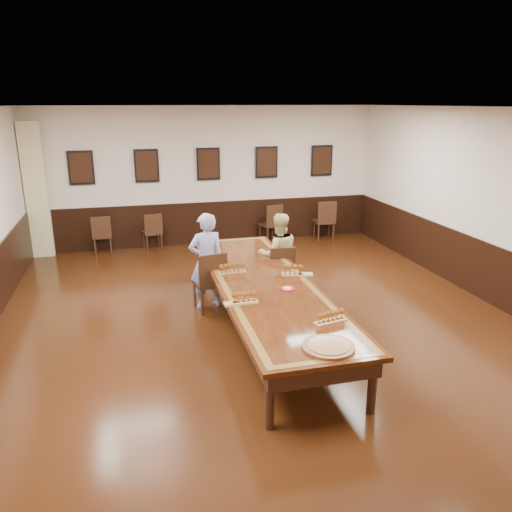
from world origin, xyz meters
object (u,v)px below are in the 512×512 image
object	(u,v)px
spare_chair_c	(270,223)
carved_platter	(328,347)
spare_chair_b	(152,231)
person_woman	(279,254)
chair_man	(209,280)
person_man	(206,261)
spare_chair_a	(102,234)
conference_table	(264,291)
spare_chair_d	(324,220)
chair_woman	(280,270)

from	to	relation	value
spare_chair_c	carved_platter	bearing A→B (deg)	64.38
spare_chair_b	person_woman	distance (m)	3.94
chair_man	carved_platter	xyz separation A→B (m)	(0.78, -3.11, 0.27)
person_man	person_woman	world-z (taller)	person_man
spare_chair_a	spare_chair_c	xyz separation A→B (m)	(3.90, -0.02, 0.03)
person_man	spare_chair_c	bearing A→B (deg)	-130.06
spare_chair_a	conference_table	size ratio (longest dim) A/B	0.18
spare_chair_a	person_man	world-z (taller)	person_man
chair_man	carved_platter	world-z (taller)	chair_man
carved_platter	spare_chair_d	bearing A→B (deg)	68.40
spare_chair_a	chair_man	bearing A→B (deg)	114.61
spare_chair_a	person_man	xyz separation A→B (m)	(1.79, -3.63, 0.36)
spare_chair_b	spare_chair_c	size ratio (longest dim) A/B	0.92
person_woman	person_man	bearing A→B (deg)	15.57
person_woman	carved_platter	bearing A→B (deg)	84.73
spare_chair_c	person_man	size ratio (longest dim) A/B	0.59
spare_chair_c	carved_platter	xyz separation A→B (m)	(-1.31, -6.82, 0.30)
spare_chair_d	person_woman	xyz separation A→B (m)	(-2.16, -3.24, 0.24)
chair_woman	carved_platter	xyz separation A→B (m)	(-0.50, -3.41, 0.31)
spare_chair_a	spare_chair_b	size ratio (longest dim) A/B	1.02
spare_chair_a	carved_platter	size ratio (longest dim) A/B	1.50
spare_chair_b	carved_platter	xyz separation A→B (m)	(1.49, -6.89, 0.34)
carved_platter	spare_chair_c	bearing A→B (deg)	79.14
chair_man	spare_chair_a	distance (m)	4.15
spare_chair_a	person_woman	bearing A→B (deg)	131.69
chair_man	chair_woman	xyz separation A→B (m)	(1.29, 0.30, -0.04)
person_man	spare_chair_d	bearing A→B (deg)	-144.27
conference_table	spare_chair_a	bearing A→B (deg)	117.88
spare_chair_d	person_man	world-z (taller)	person_man
chair_man	chair_woman	world-z (taller)	chair_man
chair_woman	carved_platter	bearing A→B (deg)	84.57
spare_chair_c	spare_chair_d	bearing A→B (deg)	161.74
person_woman	chair_woman	bearing A→B (deg)	90.00
chair_man	spare_chair_d	world-z (taller)	chair_man
chair_woman	spare_chair_c	size ratio (longest dim) A/B	0.99
chair_woman	spare_chair_c	distance (m)	3.51
person_man	chair_man	bearing A→B (deg)	90.00
conference_table	spare_chair_d	bearing A→B (deg)	58.73
chair_man	person_woman	xyz separation A→B (m)	(1.29, 0.40, 0.23)
spare_chair_c	spare_chair_a	bearing A→B (deg)	-14.99
spare_chair_d	carved_platter	bearing A→B (deg)	73.51
spare_chair_a	spare_chair_d	xyz separation A→B (m)	(5.26, -0.10, 0.05)
spare_chair_a	person_woman	xyz separation A→B (m)	(3.10, -3.33, 0.29)
spare_chair_d	carved_platter	xyz separation A→B (m)	(-2.67, -6.74, 0.28)
spare_chair_a	chair_woman	bearing A→B (deg)	130.81
chair_woman	spare_chair_a	world-z (taller)	chair_woman
chair_man	conference_table	distance (m)	1.17
spare_chair_b	person_man	bearing A→B (deg)	91.36
chair_woman	conference_table	distance (m)	1.40
person_man	conference_table	world-z (taller)	person_man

